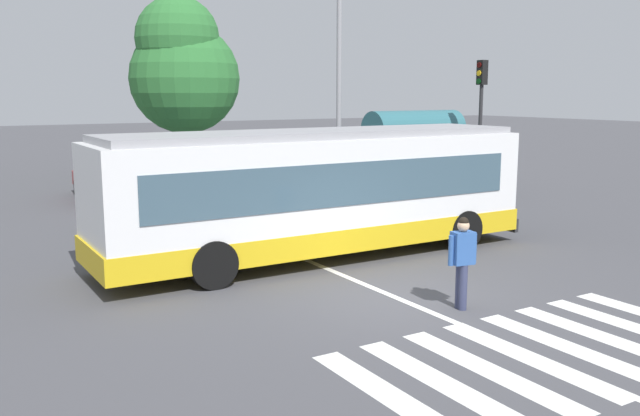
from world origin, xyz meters
The scene contains 12 objects.
ground_plane centered at (0.00, 0.00, 0.00)m, with size 160.00×160.00×0.00m, color #47474C.
city_transit_bus centered at (0.42, 3.72, 1.59)m, with size 10.86×2.67×3.06m.
pedestrian_crossing_street centered at (0.61, -1.05, 0.97)m, with size 0.57×0.33×1.72m.
parked_car_red centered at (-1.74, 15.56, 0.77)m, with size 2.14×4.62×1.35m.
parked_car_blue centered at (0.90, 15.69, 0.77)m, with size 2.02×4.57×1.35m.
parked_car_white centered at (3.55, 15.71, 0.77)m, with size 2.12×4.61×1.35m.
traffic_light_far_corner centered at (10.52, 8.78, 3.41)m, with size 0.33×0.32×5.12m.
bus_stop_shelter centered at (9.20, 11.05, 2.42)m, with size 4.12×1.54×3.25m.
twin_arm_street_lamp centered at (6.90, 12.95, 5.76)m, with size 4.65×0.32×9.39m.
background_tree_right centered at (3.35, 20.96, 5.12)m, with size 5.16×5.16×8.33m.
crosswalk_painted_stripes centered at (0.30, -3.35, 0.00)m, with size 6.44×3.40×0.01m.
lane_center_line centered at (0.01, 2.00, 0.00)m, with size 0.16×24.00×0.01m, color silver.
Camera 1 is at (-7.77, -9.94, 3.92)m, focal length 37.91 mm.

